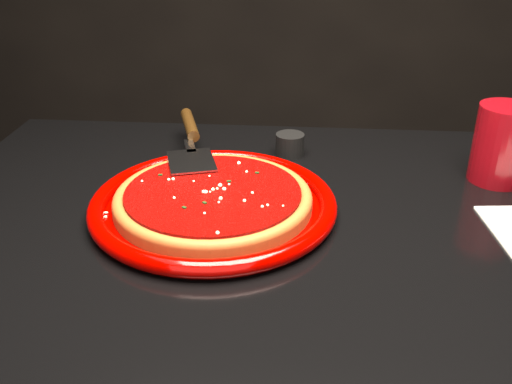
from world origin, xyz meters
TOP-DOWN VIEW (x-y plane):
  - plate at (-0.16, 0.03)m, footprint 0.44×0.44m
  - pizza_crust at (-0.16, 0.03)m, footprint 0.35×0.35m
  - pizza_crust_rim at (-0.16, 0.03)m, footprint 0.35×0.35m
  - pizza_sauce at (-0.16, 0.03)m, footprint 0.31×0.31m
  - parmesan_dusting at (-0.16, 0.03)m, footprint 0.25×0.25m
  - basil_flecks at (-0.16, 0.03)m, footprint 0.23×0.23m
  - pizza_server at (-0.22, 0.20)m, footprint 0.17×0.32m
  - cup at (0.29, 0.18)m, footprint 0.12×0.12m
  - ramekin at (-0.05, 0.26)m, footprint 0.06×0.06m

SIDE VIEW (x-z plane):
  - plate at x=-0.16m, z-range 0.75..0.78m
  - pizza_crust at x=-0.16m, z-range 0.76..0.77m
  - ramekin at x=-0.05m, z-range 0.75..0.79m
  - pizza_crust_rim at x=-0.16m, z-range 0.77..0.78m
  - pizza_sauce at x=-0.16m, z-range 0.77..0.78m
  - basil_flecks at x=-0.16m, z-range 0.78..0.79m
  - parmesan_dusting at x=-0.16m, z-range 0.78..0.79m
  - pizza_server at x=-0.22m, z-range 0.78..0.81m
  - cup at x=0.29m, z-range 0.75..0.88m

